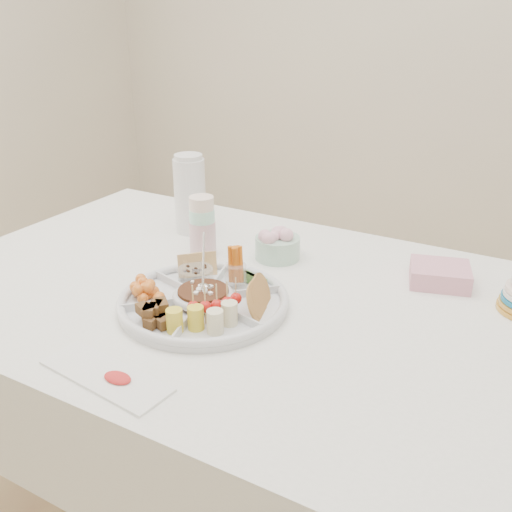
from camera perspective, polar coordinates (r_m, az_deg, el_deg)
The scene contains 15 objects.
wall_back at distance 3.12m, azimuth 18.31°, elevation 22.00°, with size 4.00×0.02×2.70m, color beige.
dining_table at distance 1.60m, azimuth -2.68°, elevation -15.31°, with size 1.52×1.02×0.76m, color white.
party_tray at distance 1.30m, azimuth -5.27°, elevation -4.28°, with size 0.38×0.38×0.04m, color white.
bean_dip at distance 1.29m, azimuth -5.28°, elevation -3.99°, with size 0.11×0.11×0.04m, color #3C1D0F.
tortillas at distance 1.25m, azimuth 0.32°, elevation -4.15°, with size 0.10×0.10×0.06m, color #BE783B, non-canonical shape.
carrot_cucumber at distance 1.36m, azimuth -1.15°, elevation -0.91°, with size 0.10×0.10×0.09m, color orange, non-canonical shape.
pita_raisins at distance 1.40m, azimuth -6.26°, elevation -1.08°, with size 0.12×0.12×0.07m, color #DEAF81, non-canonical shape.
cherries at distance 1.34m, azimuth -10.56°, elevation -3.05°, with size 0.12×0.12×0.05m, color orange, non-canonical shape.
granola_chunks at distance 1.22m, azimuth -9.97°, elevation -5.72°, with size 0.11×0.11×0.05m, color #452D1A, non-canonical shape.
banana_tomato at distance 1.17m, azimuth -4.18°, elevation -5.61°, with size 0.11×0.11×0.09m, color #D9BF74, non-canonical shape.
cup_stack at distance 1.55m, azimuth -5.42°, elevation 3.59°, with size 0.07×0.07×0.20m, color beige.
thermos at distance 1.71m, azimuth -6.63°, elevation 6.27°, with size 0.09×0.09×0.24m, color white.
flower_bowl at distance 1.53m, azimuth 2.17°, elevation 1.36°, with size 0.12×0.12×0.09m, color #ABBAB0.
napkin_stack at distance 1.47m, azimuth 17.90°, elevation -1.78°, with size 0.14×0.12×0.05m, color pink.
placemat at distance 1.11m, azimuth -14.82°, elevation -11.50°, with size 0.27×0.09×0.01m, color white.
Camera 1 is at (0.67, -1.05, 1.39)m, focal length 40.00 mm.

